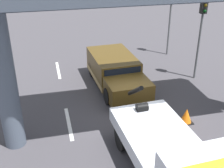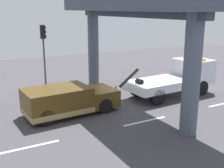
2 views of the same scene
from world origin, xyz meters
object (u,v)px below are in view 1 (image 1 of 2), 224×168
towed_van_green (116,72)px  traffic_light_far (202,21)px  traffic_light_near (171,7)px  tow_truck_white (183,165)px  traffic_cone_orange (186,116)px

towed_van_green → traffic_light_far: (0.20, 4.71, 2.61)m
traffic_light_near → tow_truck_white: bearing=-21.5°
towed_van_green → traffic_light_far: bearing=87.6°
tow_truck_white → traffic_cone_orange: 4.34m
towed_van_green → traffic_light_near: bearing=128.9°
tow_truck_white → towed_van_green: (-8.02, -0.05, -0.42)m
tow_truck_white → traffic_light_far: (-7.83, 4.67, 2.19)m
towed_van_green → traffic_light_near: size_ratio=1.18×
traffic_light_near → towed_van_green: bearing=-51.1°
tow_truck_white → traffic_light_near: (-11.83, 4.67, 2.07)m
traffic_light_near → traffic_light_far: traffic_light_far is taller
traffic_light_near → traffic_cone_orange: bearing=-17.8°
tow_truck_white → traffic_cone_orange: (-3.71, 2.07, -0.88)m
towed_van_green → traffic_light_far: size_ratio=1.14×
traffic_light_near → traffic_light_far: 4.00m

